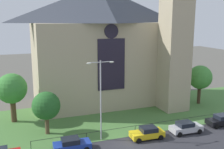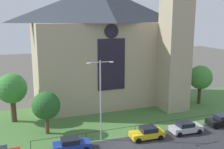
# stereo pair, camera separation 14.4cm
# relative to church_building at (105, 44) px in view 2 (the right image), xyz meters

# --- Properties ---
(ground) EXTENTS (160.00, 160.00, 0.00)m
(ground) POSITION_rel_church_building_xyz_m (-2.73, -6.87, -10.27)
(ground) COLOR #56544C
(grass_verge) EXTENTS (120.00, 20.00, 0.01)m
(grass_verge) POSITION_rel_church_building_xyz_m (-2.73, -8.87, -10.27)
(grass_verge) COLOR #477538
(grass_verge) RESTS_ON ground
(church_building) EXTENTS (23.20, 16.20, 26.00)m
(church_building) POSITION_rel_church_building_xyz_m (0.00, 0.00, 0.00)
(church_building) COLOR tan
(church_building) RESTS_ON ground
(iron_railing) EXTENTS (26.20, 0.07, 1.13)m
(iron_railing) POSITION_rel_church_building_xyz_m (-0.77, -14.37, -9.32)
(iron_railing) COLOR black
(iron_railing) RESTS_ON ground
(tree_left_far) EXTENTS (4.31, 4.31, 7.13)m
(tree_left_far) POSITION_rel_church_building_xyz_m (-15.46, -4.34, -5.38)
(tree_left_far) COLOR #4C3823
(tree_left_far) RESTS_ON ground
(tree_left_near) EXTENTS (3.64, 3.64, 5.63)m
(tree_left_near) POSITION_rel_church_building_xyz_m (-11.46, -10.31, -6.50)
(tree_left_near) COLOR brown
(tree_left_near) RESTS_ON ground
(tree_right_far) EXTENTS (4.10, 4.10, 6.74)m
(tree_right_far) POSITION_rel_church_building_xyz_m (15.19, -6.49, -5.62)
(tree_right_far) COLOR #423021
(tree_right_far) RESTS_ON ground
(streetlamp_near) EXTENTS (3.37, 0.26, 9.94)m
(streetlamp_near) POSITION_rel_church_building_xyz_m (-5.47, -14.47, -4.11)
(streetlamp_near) COLOR #B2B2B7
(streetlamp_near) RESTS_ON ground
(parked_car_blue) EXTENTS (4.27, 2.17, 1.51)m
(parked_car_blue) POSITION_rel_church_building_xyz_m (-9.48, -16.05, -9.53)
(parked_car_blue) COLOR #1E3899
(parked_car_blue) RESTS_ON ground
(parked_car_yellow) EXTENTS (4.27, 2.16, 1.51)m
(parked_car_yellow) POSITION_rel_church_building_xyz_m (0.04, -16.19, -9.53)
(parked_car_yellow) COLOR gold
(parked_car_yellow) RESTS_ON ground
(parked_car_silver) EXTENTS (4.25, 2.12, 1.51)m
(parked_car_silver) POSITION_rel_church_building_xyz_m (5.60, -16.35, -9.53)
(parked_car_silver) COLOR #B7B7BC
(parked_car_silver) RESTS_ON ground
(parked_car_black) EXTENTS (4.21, 2.03, 1.51)m
(parked_car_black) POSITION_rel_church_building_xyz_m (11.84, -15.89, -9.53)
(parked_car_black) COLOR black
(parked_car_black) RESTS_ON ground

